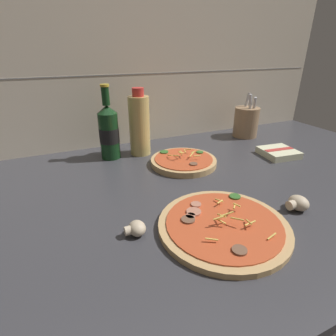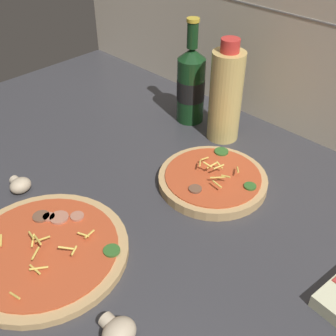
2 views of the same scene
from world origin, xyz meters
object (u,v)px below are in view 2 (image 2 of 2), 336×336
Objects in this scene: pizza_near at (44,251)px; pizza_far at (213,180)px; mushroom_right at (118,331)px; mushroom_left at (20,185)px; oil_bottle at (226,95)px; beer_bottle at (191,84)px.

pizza_near is 1.29× the size of pizza_far.
pizza_near is at bearing -102.98° from pizza_far.
pizza_far reaches higher than mushroom_right.
oil_bottle is at bearing 70.31° from mushroom_left.
pizza_near is at bearing -75.54° from beer_bottle.
oil_bottle is 5.28× the size of mushroom_left.
beer_bottle is 1.07× the size of oil_bottle.
mushroom_left is 0.85× the size of mushroom_right.
mushroom_right is (23.27, -52.15, -9.33)cm from oil_bottle.
pizza_far is 21.34cm from oil_bottle.
beer_bottle is at bearing 142.55° from pizza_far.
mushroom_right is at bearing -56.83° from beer_bottle.
beer_bottle is 46.66cm from mushroom_left.
pizza_far is 28.32cm from beer_bottle.
oil_bottle is 48.86cm from mushroom_left.
mushroom_left is (-18.26, 5.89, 0.70)cm from pizza_near.
pizza_near reaches higher than mushroom_right.
beer_bottle is at bearing 83.78° from mushroom_left.
beer_bottle is 63.46cm from mushroom_right.
mushroom_right is (13.05, -36.31, 0.67)cm from pizza_far.
beer_bottle is 11.26cm from oil_bottle.
pizza_far reaches higher than mushroom_left.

